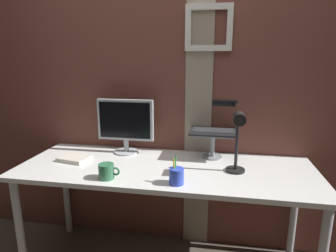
# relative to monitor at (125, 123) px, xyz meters

# --- Properties ---
(brick_wall_back) EXTENTS (3.46, 0.16, 2.63)m
(brick_wall_back) POSITION_rel_monitor_xyz_m (0.30, 0.18, 0.32)
(brick_wall_back) COLOR brown
(brick_wall_back) RESTS_ON ground_plane
(desk) EXTENTS (1.93, 0.70, 0.77)m
(desk) POSITION_rel_monitor_xyz_m (0.34, -0.23, -0.30)
(desk) COLOR white
(desk) RESTS_ON ground_plane
(monitor) EXTENTS (0.42, 0.18, 0.40)m
(monitor) POSITION_rel_monitor_xyz_m (0.00, 0.00, 0.00)
(monitor) COLOR #ADB2B7
(monitor) RESTS_ON desk
(laptop_stand) EXTENTS (0.28, 0.22, 0.18)m
(laptop_stand) POSITION_rel_monitor_xyz_m (0.64, 0.00, -0.10)
(laptop_stand) COLOR gray
(laptop_stand) RESTS_ON desk
(laptop) EXTENTS (0.33, 0.28, 0.21)m
(laptop) POSITION_rel_monitor_xyz_m (0.64, 0.07, 0.01)
(laptop) COLOR black
(laptop) RESTS_ON laptop_stand
(desk_lamp) EXTENTS (0.12, 0.20, 0.39)m
(desk_lamp) POSITION_rel_monitor_xyz_m (0.79, -0.28, 0.01)
(desk_lamp) COLOR black
(desk_lamp) RESTS_ON desk
(pen_cup) EXTENTS (0.08, 0.08, 0.17)m
(pen_cup) POSITION_rel_monitor_xyz_m (0.45, -0.47, -0.18)
(pen_cup) COLOR blue
(pen_cup) RESTS_ON desk
(coffee_mug) EXTENTS (0.13, 0.09, 0.09)m
(coffee_mug) POSITION_rel_monitor_xyz_m (0.04, -0.47, -0.18)
(coffee_mug) COLOR #33724C
(coffee_mug) RESTS_ON desk
(paper_clutter_stack) EXTENTS (0.22, 0.18, 0.03)m
(paper_clutter_stack) POSITION_rel_monitor_xyz_m (-0.31, -0.23, -0.22)
(paper_clutter_stack) COLOR silver
(paper_clutter_stack) RESTS_ON desk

